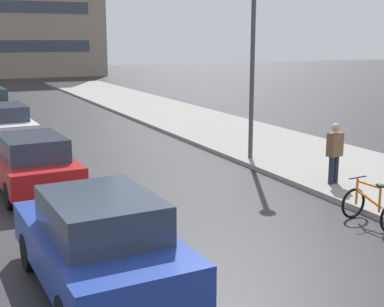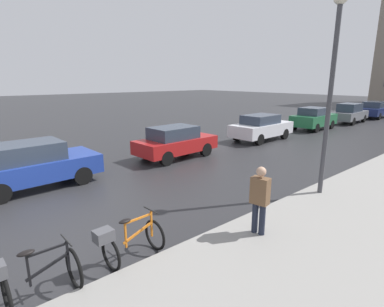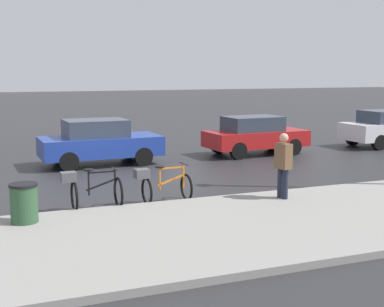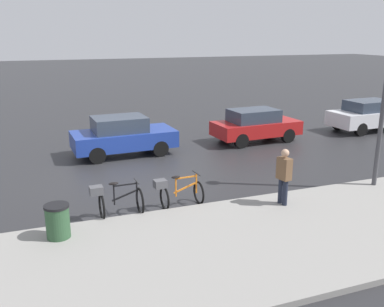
{
  "view_description": "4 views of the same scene",
  "coord_description": "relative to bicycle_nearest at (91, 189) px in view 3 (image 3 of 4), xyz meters",
  "views": [
    {
      "loc": [
        -4.73,
        -7.39,
        3.87
      ],
      "look_at": [
        0.69,
        4.06,
        1.13
      ],
      "focal_mm": 50.0,
      "sensor_mm": 36.0,
      "label": 1
    },
    {
      "loc": [
        8.21,
        -1.98,
        3.61
      ],
      "look_at": [
        0.1,
        4.94,
        0.96
      ],
      "focal_mm": 28.0,
      "sensor_mm": 36.0,
      "label": 2
    },
    {
      "loc": [
        15.45,
        -3.46,
        3.23
      ],
      "look_at": [
        1.25,
        2.14,
        0.85
      ],
      "focal_mm": 50.0,
      "sensor_mm": 36.0,
      "label": 3
    },
    {
      "loc": [
        13.98,
        -3.07,
        4.78
      ],
      "look_at": [
        1.0,
        1.85,
        0.86
      ],
      "focal_mm": 40.0,
      "sensor_mm": 36.0,
      "label": 4
    }
  ],
  "objects": [
    {
      "name": "car_red",
      "position": [
        -6.11,
        7.55,
        0.26
      ],
      "size": [
        1.95,
        3.99,
        1.48
      ],
      "color": "#AD1919",
      "rests_on": "ground"
    },
    {
      "name": "bicycle_nearest",
      "position": [
        0.0,
        0.0,
        0.0
      ],
      "size": [
        0.77,
        1.36,
        1.01
      ],
      "color": "black",
      "rests_on": "ground"
    },
    {
      "name": "car_blue",
      "position": [
        -6.06,
        1.48,
        0.29
      ],
      "size": [
        2.03,
        4.15,
        1.57
      ],
      "color": "navy",
      "rests_on": "ground"
    },
    {
      "name": "pedestrian",
      "position": [
        1.05,
        4.49,
        0.47
      ],
      "size": [
        0.44,
        0.31,
        1.74
      ],
      "color": "#1E2333",
      "rests_on": "ground"
    },
    {
      "name": "trash_bin",
      "position": [
        0.93,
        -1.54,
        -0.03
      ],
      "size": [
        0.58,
        0.58,
        0.95
      ],
      "color": "#2D5133",
      "rests_on": "ground"
    },
    {
      "name": "bicycle_second",
      "position": [
        -0.08,
        1.73,
        -0.02
      ],
      "size": [
        0.75,
        1.4,
        0.95
      ],
      "color": "black",
      "rests_on": "ground"
    },
    {
      "name": "ground_plane",
      "position": [
        -3.37,
        1.22,
        -0.51
      ],
      "size": [
        140.0,
        140.0,
        0.0
      ],
      "primitive_type": "plane",
      "color": "#28282B"
    }
  ]
}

